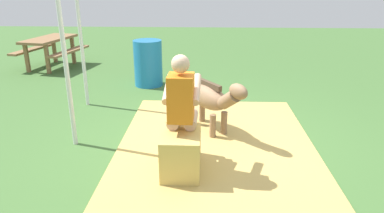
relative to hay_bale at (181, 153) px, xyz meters
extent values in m
plane|color=#426B33|center=(0.84, -0.34, -0.26)|extent=(24.00, 24.00, 0.00)
cube|color=tan|center=(0.70, -0.42, -0.24)|extent=(3.59, 2.62, 0.02)
cube|color=tan|center=(0.00, 0.00, 0.00)|extent=(0.62, 0.44, 0.51)
cylinder|color=#D8AD8C|center=(0.25, 0.09, 0.33)|extent=(0.40, 0.15, 0.14)
cylinder|color=#D8AD8C|center=(0.45, 0.09, 0.00)|extent=(0.11, 0.11, 0.51)
cube|color=black|center=(0.45, 0.09, -0.23)|extent=(0.22, 0.11, 0.06)
cylinder|color=#D8AD8C|center=(0.25, -0.11, 0.33)|extent=(0.40, 0.15, 0.14)
cylinder|color=#D8AD8C|center=(0.45, -0.11, 0.00)|extent=(0.11, 0.11, 0.51)
cube|color=black|center=(0.45, -0.11, -0.23)|extent=(0.22, 0.11, 0.06)
cube|color=orange|center=(0.05, 0.00, 0.66)|extent=(0.31, 0.29, 0.52)
cylinder|color=#D8AD8C|center=(0.23, 0.15, 0.71)|extent=(0.50, 0.11, 0.26)
cylinder|color=#D8AD8C|center=(0.22, -0.17, 0.71)|extent=(0.50, 0.11, 0.26)
sphere|color=#D8AD8C|center=(0.05, 0.00, 1.04)|extent=(0.20, 0.20, 0.20)
ellipsoid|color=#8C6B4C|center=(1.26, -0.30, 0.27)|extent=(0.87, 0.74, 0.34)
cylinder|color=#8C6B4C|center=(1.09, -0.54, -0.08)|extent=(0.09, 0.09, 0.36)
cylinder|color=#8C6B4C|center=(0.97, -0.37, -0.08)|extent=(0.09, 0.09, 0.36)
cylinder|color=#8C6B4C|center=(1.55, -0.22, -0.08)|extent=(0.09, 0.09, 0.36)
cylinder|color=#8C6B4C|center=(1.43, -0.05, -0.08)|extent=(0.09, 0.09, 0.36)
cylinder|color=#8C6B4C|center=(0.85, -0.58, 0.37)|extent=(0.40, 0.36, 0.33)
ellipsoid|color=#8C6B4C|center=(0.70, -0.69, 0.53)|extent=(0.35, 0.31, 0.20)
cube|color=#4D3A2A|center=(1.26, -0.30, 0.46)|extent=(0.53, 0.39, 0.08)
cylinder|color=#4D3A2A|center=(1.65, -0.03, 0.22)|extent=(0.07, 0.07, 0.30)
cylinder|color=#1E72B2|center=(3.56, 0.94, 0.22)|extent=(0.59, 0.59, 0.95)
cylinder|color=silver|center=(0.72, 1.51, 0.98)|extent=(0.06, 0.06, 2.48)
cylinder|color=silver|center=(2.30, 1.85, 0.98)|extent=(0.06, 0.06, 2.48)
cube|color=olive|center=(5.01, 3.64, 0.46)|extent=(1.61, 0.98, 0.06)
cube|color=olive|center=(5.11, 4.15, 0.18)|extent=(1.52, 0.53, 0.05)
cube|color=olive|center=(4.90, 3.12, 0.18)|extent=(1.52, 0.53, 0.05)
cube|color=olive|center=(4.41, 3.47, 0.09)|extent=(0.08, 0.08, 0.69)
cube|color=olive|center=(4.52, 4.02, 0.09)|extent=(0.08, 0.08, 0.69)
cube|color=olive|center=(5.49, 3.25, 0.09)|extent=(0.08, 0.08, 0.69)
cube|color=olive|center=(5.60, 3.80, 0.09)|extent=(0.08, 0.08, 0.69)
camera|label=1|loc=(-3.61, -0.28, 1.90)|focal=33.06mm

